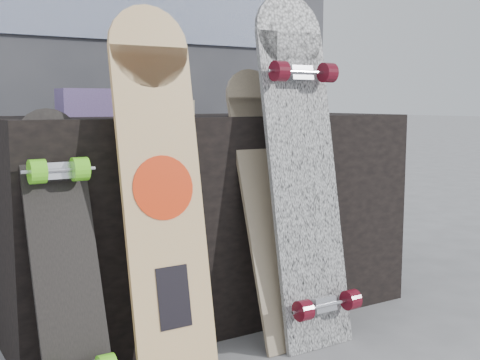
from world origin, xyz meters
TOP-DOWN VIEW (x-y plane):
  - ground at (0.00, 0.00)m, footprint 60.00×60.00m
  - vendor_table at (0.00, 0.50)m, footprint 1.60×0.60m
  - booth at (0.00, 1.35)m, footprint 2.40×0.22m
  - merch_box_purple at (-0.47, 0.56)m, footprint 0.18×0.12m
  - merch_box_small at (0.40, 0.46)m, footprint 0.14×0.14m
  - merch_box_flat at (-0.09, 0.68)m, footprint 0.22×0.10m
  - longboard_geisha at (-0.39, 0.08)m, footprint 0.26×0.24m
  - longboard_celtic at (0.06, 0.16)m, footprint 0.22×0.32m
  - longboard_cascadia at (0.16, 0.08)m, footprint 0.28×0.31m
  - skateboard_dark at (-0.68, 0.10)m, footprint 0.19×0.35m

SIDE VIEW (x-z plane):
  - ground at x=0.00m, z-range 0.00..0.00m
  - vendor_table at x=0.00m, z-range 0.00..0.80m
  - skateboard_dark at x=-0.68m, z-range 0.01..0.85m
  - longboard_celtic at x=0.06m, z-range 0.03..1.00m
  - longboard_geisha at x=-0.39m, z-range 0.03..1.18m
  - longboard_cascadia at x=0.16m, z-range 0.03..1.26m
  - merch_box_flat at x=-0.09m, z-range 0.80..0.86m
  - merch_box_purple at x=-0.47m, z-range 0.80..0.90m
  - merch_box_small at x=0.40m, z-range 0.80..0.92m
  - booth at x=0.00m, z-range 0.00..2.20m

